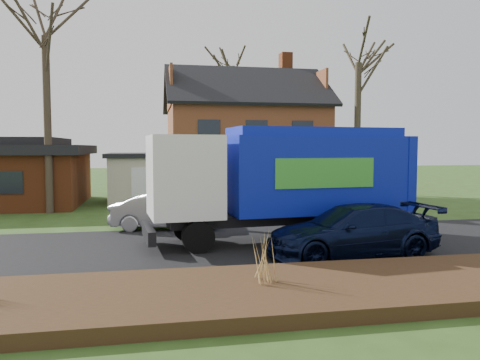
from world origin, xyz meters
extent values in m
plane|color=#2C4517|center=(0.00, 0.00, 0.00)|extent=(120.00, 120.00, 0.00)
cube|color=black|center=(0.00, 0.00, 0.01)|extent=(80.00, 7.00, 0.02)
cube|color=black|center=(0.00, -5.30, 0.15)|extent=(80.00, 3.50, 0.30)
cube|color=#C0B49B|center=(2.00, 14.00, 1.35)|extent=(9.00, 7.50, 2.70)
cube|color=brown|center=(2.00, 14.00, 4.10)|extent=(9.00, 7.50, 2.80)
cube|color=brown|center=(5.00, 15.00, 8.46)|extent=(0.70, 0.90, 1.60)
cube|color=#C0B49B|center=(-4.20, 13.50, 1.30)|extent=(3.50, 5.50, 2.60)
cube|color=black|center=(-4.20, 13.50, 2.72)|extent=(3.90, 5.90, 0.24)
cylinder|color=black|center=(-2.32, -0.80, 0.49)|extent=(1.01, 0.42, 0.98)
cylinder|color=black|center=(-2.50, 1.18, 0.49)|extent=(1.01, 0.42, 0.98)
cylinder|color=black|center=(3.06, -0.31, 0.49)|extent=(1.01, 0.42, 0.98)
cylinder|color=black|center=(2.87, 1.67, 0.49)|extent=(1.01, 0.42, 0.98)
cylinder|color=black|center=(4.28, -0.19, 0.49)|extent=(1.01, 0.42, 0.98)
cylinder|color=black|center=(4.10, 1.79, 0.49)|extent=(1.01, 0.42, 0.98)
cube|color=black|center=(0.89, 0.49, 0.80)|extent=(8.21, 1.88, 0.33)
cube|color=white|center=(-2.65, 0.16, 2.27)|extent=(2.39, 2.56, 2.56)
cube|color=black|center=(-3.68, 0.07, 2.41)|extent=(0.27, 2.08, 0.85)
cube|color=black|center=(-3.78, 0.06, 0.52)|extent=(0.45, 2.38, 0.43)
cube|color=#0D1BA2|center=(1.79, 0.57, 2.27)|extent=(6.16, 2.91, 2.56)
cube|color=#0D1BA2|center=(1.79, 0.57, 3.69)|extent=(5.85, 2.60, 0.28)
cube|color=#0D1BA2|center=(4.85, 0.86, 2.18)|extent=(0.55, 2.43, 2.75)
cube|color=green|center=(1.75, -0.64, 2.37)|extent=(3.40, 0.35, 0.95)
cube|color=green|center=(1.53, 1.76, 2.37)|extent=(3.40, 0.35, 0.95)
imported|color=#999AA0|center=(-3.15, 3.64, 0.68)|extent=(4.30, 2.02, 1.36)
imported|color=black|center=(2.07, -1.98, 0.75)|extent=(5.34, 2.58, 1.50)
cylinder|color=#3F3226|center=(-8.50, 9.15, 4.22)|extent=(0.35, 0.35, 8.44)
cylinder|color=#3F3626|center=(7.70, 9.91, 3.93)|extent=(0.36, 0.36, 7.87)
cylinder|color=#393022|center=(2.73, 21.67, 4.75)|extent=(0.36, 0.36, 9.49)
cone|color=tan|center=(-1.31, -5.05, 0.81)|extent=(0.04, 0.04, 1.02)
cone|color=tan|center=(-1.48, -5.05, 0.81)|extent=(0.04, 0.04, 1.02)
cone|color=tan|center=(-1.15, -5.05, 0.81)|extent=(0.04, 0.04, 1.02)
cone|color=tan|center=(-1.31, -4.92, 0.81)|extent=(0.04, 0.04, 1.02)
cone|color=tan|center=(-1.31, -5.17, 0.81)|extent=(0.04, 0.04, 1.02)
camera|label=1|loc=(-3.69, -14.62, 3.18)|focal=35.00mm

